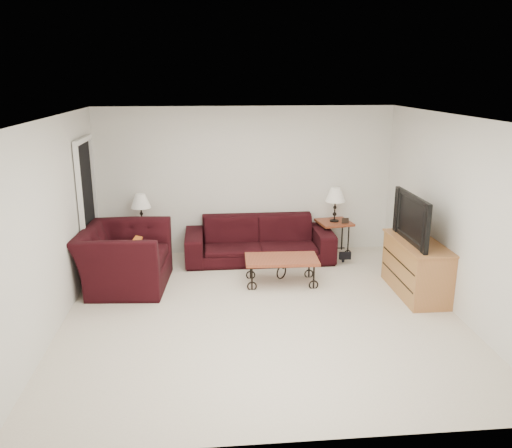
{
  "coord_description": "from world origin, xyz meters",
  "views": [
    {
      "loc": [
        -0.64,
        -6.12,
        2.95
      ],
      "look_at": [
        0.0,
        0.7,
        1.0
      ],
      "focal_mm": 36.25,
      "sensor_mm": 36.0,
      "label": 1
    }
  ],
  "objects_px": {
    "sofa": "(259,239)",
    "side_table_right": "(334,238)",
    "armchair": "(125,258)",
    "television": "(419,218)",
    "lamp_right": "(335,205)",
    "tv_stand": "(416,267)",
    "side_table_left": "(143,244)",
    "backpack": "(344,252)",
    "coffee_table": "(281,271)",
    "lamp_left": "(141,211)"
  },
  "relations": [
    {
      "from": "television",
      "to": "sofa",
      "type": "bearing_deg",
      "value": -128.13
    },
    {
      "from": "television",
      "to": "armchair",
      "type": "bearing_deg",
      "value": -99.06
    },
    {
      "from": "side_table_left",
      "to": "lamp_right",
      "type": "height_order",
      "value": "lamp_right"
    },
    {
      "from": "sofa",
      "to": "backpack",
      "type": "xyz_separation_m",
      "value": [
        1.37,
        -0.28,
        -0.17
      ]
    },
    {
      "from": "side_table_right",
      "to": "coffee_table",
      "type": "distance_m",
      "value": 1.65
    },
    {
      "from": "sofa",
      "to": "side_table_left",
      "type": "bearing_deg",
      "value": 174.65
    },
    {
      "from": "lamp_left",
      "to": "television",
      "type": "xyz_separation_m",
      "value": [
        3.96,
        -1.78,
        0.26
      ]
    },
    {
      "from": "lamp_left",
      "to": "tv_stand",
      "type": "height_order",
      "value": "lamp_left"
    },
    {
      "from": "coffee_table",
      "to": "armchair",
      "type": "relative_size",
      "value": 0.79
    },
    {
      "from": "backpack",
      "to": "sofa",
      "type": "bearing_deg",
      "value": -178.85
    },
    {
      "from": "side_table_right",
      "to": "coffee_table",
      "type": "relative_size",
      "value": 0.55
    },
    {
      "from": "side_table_right",
      "to": "lamp_right",
      "type": "distance_m",
      "value": 0.58
    },
    {
      "from": "lamp_right",
      "to": "tv_stand",
      "type": "distance_m",
      "value": 1.99
    },
    {
      "from": "coffee_table",
      "to": "sofa",
      "type": "bearing_deg",
      "value": 101.94
    },
    {
      "from": "sofa",
      "to": "side_table_left",
      "type": "height_order",
      "value": "sofa"
    },
    {
      "from": "sofa",
      "to": "lamp_right",
      "type": "distance_m",
      "value": 1.42
    },
    {
      "from": "lamp_right",
      "to": "tv_stand",
      "type": "bearing_deg",
      "value": -67.25
    },
    {
      "from": "armchair",
      "to": "coffee_table",
      "type": "bearing_deg",
      "value": -88.52
    },
    {
      "from": "sofa",
      "to": "lamp_right",
      "type": "xyz_separation_m",
      "value": [
        1.31,
        0.18,
        0.52
      ]
    },
    {
      "from": "side_table_right",
      "to": "lamp_left",
      "type": "xyz_separation_m",
      "value": [
        -3.23,
        0.0,
        0.55
      ]
    },
    {
      "from": "sofa",
      "to": "side_table_right",
      "type": "relative_size",
      "value": 4.17
    },
    {
      "from": "side_table_left",
      "to": "backpack",
      "type": "height_order",
      "value": "side_table_left"
    },
    {
      "from": "sofa",
      "to": "tv_stand",
      "type": "xyz_separation_m",
      "value": [
        2.05,
        -1.6,
        0.03
      ]
    },
    {
      "from": "sofa",
      "to": "backpack",
      "type": "height_order",
      "value": "sofa"
    },
    {
      "from": "armchair",
      "to": "backpack",
      "type": "height_order",
      "value": "armchair"
    },
    {
      "from": "tv_stand",
      "to": "television",
      "type": "bearing_deg",
      "value": 180.0
    },
    {
      "from": "coffee_table",
      "to": "tv_stand",
      "type": "bearing_deg",
      "value": -16.17
    },
    {
      "from": "sofa",
      "to": "coffee_table",
      "type": "distance_m",
      "value": 1.1
    },
    {
      "from": "coffee_table",
      "to": "side_table_right",
      "type": "bearing_deg",
      "value": 49.0
    },
    {
      "from": "lamp_right",
      "to": "coffee_table",
      "type": "bearing_deg",
      "value": -131.0
    },
    {
      "from": "side_table_left",
      "to": "armchair",
      "type": "xyz_separation_m",
      "value": [
        -0.13,
        -1.13,
        0.16
      ]
    },
    {
      "from": "side_table_left",
      "to": "coffee_table",
      "type": "bearing_deg",
      "value": -30.12
    },
    {
      "from": "backpack",
      "to": "lamp_left",
      "type": "bearing_deg",
      "value": -175.34
    },
    {
      "from": "coffee_table",
      "to": "television",
      "type": "bearing_deg",
      "value": -16.34
    },
    {
      "from": "tv_stand",
      "to": "sofa",
      "type": "bearing_deg",
      "value": 142.14
    },
    {
      "from": "lamp_right",
      "to": "armchair",
      "type": "xyz_separation_m",
      "value": [
        -3.36,
        -1.13,
        -0.44
      ]
    },
    {
      "from": "coffee_table",
      "to": "lamp_left",
      "type": "bearing_deg",
      "value": 149.88
    },
    {
      "from": "side_table_right",
      "to": "tv_stand",
      "type": "distance_m",
      "value": 1.93
    },
    {
      "from": "side_table_right",
      "to": "coffee_table",
      "type": "bearing_deg",
      "value": -131.0
    },
    {
      "from": "tv_stand",
      "to": "backpack",
      "type": "height_order",
      "value": "tv_stand"
    },
    {
      "from": "lamp_left",
      "to": "coffee_table",
      "type": "bearing_deg",
      "value": -30.12
    },
    {
      "from": "side_table_left",
      "to": "armchair",
      "type": "bearing_deg",
      "value": -96.49
    },
    {
      "from": "armchair",
      "to": "television",
      "type": "distance_m",
      "value": 4.19
    },
    {
      "from": "side_table_right",
      "to": "television",
      "type": "distance_m",
      "value": 2.08
    },
    {
      "from": "armchair",
      "to": "backpack",
      "type": "bearing_deg",
      "value": -74.41
    },
    {
      "from": "lamp_right",
      "to": "tv_stand",
      "type": "xyz_separation_m",
      "value": [
        0.75,
        -1.78,
        -0.49
      ]
    },
    {
      "from": "coffee_table",
      "to": "armchair",
      "type": "xyz_separation_m",
      "value": [
        -2.28,
        0.12,
        0.24
      ]
    },
    {
      "from": "lamp_right",
      "to": "coffee_table",
      "type": "height_order",
      "value": "lamp_right"
    },
    {
      "from": "sofa",
      "to": "television",
      "type": "bearing_deg",
      "value": -38.13
    },
    {
      "from": "coffee_table",
      "to": "lamp_right",
      "type": "bearing_deg",
      "value": 49.0
    }
  ]
}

